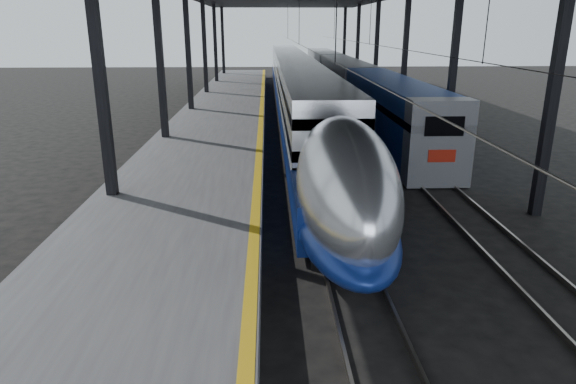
{
  "coord_description": "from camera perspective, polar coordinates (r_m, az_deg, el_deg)",
  "views": [
    {
      "loc": [
        -0.27,
        -12.52,
        6.64
      ],
      "look_at": [
        0.3,
        1.86,
        2.0
      ],
      "focal_mm": 32.0,
      "sensor_mm": 36.0,
      "label": 1
    }
  ],
  "objects": [
    {
      "name": "yellow_strip",
      "position": [
        33.01,
        -3.02,
        8.01
      ],
      "size": [
        0.3,
        80.0,
        0.01
      ],
      "primitive_type": "cube",
      "color": "gold",
      "rests_on": "platform"
    },
    {
      "name": "second_train",
      "position": [
        48.71,
        6.46,
        12.18
      ],
      "size": [
        2.75,
        56.05,
        3.79
      ],
      "color": "navy",
      "rests_on": "ground"
    },
    {
      "name": "platform",
      "position": [
        33.26,
        -7.87,
        7.05
      ],
      "size": [
        6.0,
        80.0,
        1.0
      ],
      "primitive_type": "cube",
      "color": "#4C4C4F",
      "rests_on": "ground"
    },
    {
      "name": "tgv_train",
      "position": [
        42.31,
        0.83,
        11.55
      ],
      "size": [
        2.97,
        65.2,
        4.26
      ],
      "color": "silver",
      "rests_on": "ground"
    },
    {
      "name": "rails",
      "position": [
        33.52,
        5.99,
        6.48
      ],
      "size": [
        6.52,
        80.0,
        0.16
      ],
      "color": "slate",
      "rests_on": "ground"
    },
    {
      "name": "ground",
      "position": [
        14.18,
        -0.92,
        -10.06
      ],
      "size": [
        160.0,
        160.0,
        0.0
      ],
      "primitive_type": "plane",
      "color": "black",
      "rests_on": "ground"
    }
  ]
}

